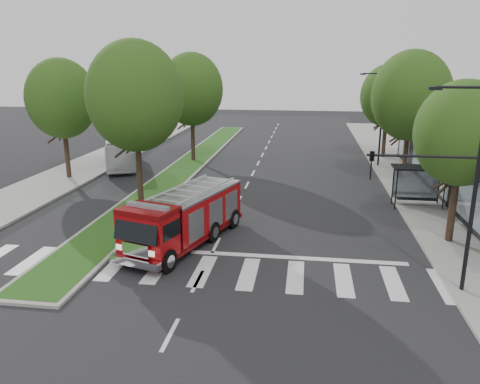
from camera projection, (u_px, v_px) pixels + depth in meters
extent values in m
plane|color=black|center=(216.00, 245.00, 23.17)|extent=(140.00, 140.00, 0.00)
cube|color=gray|center=(430.00, 198.00, 30.98)|extent=(5.00, 80.00, 0.15)
cube|color=gray|center=(50.00, 184.00, 34.67)|extent=(5.00, 80.00, 0.15)
cube|color=gray|center=(188.00, 165.00, 41.15)|extent=(3.00, 50.00, 0.14)
cube|color=#164E16|center=(188.00, 164.00, 41.13)|extent=(2.60, 49.50, 0.02)
cylinder|color=black|center=(396.00, 190.00, 28.56)|extent=(0.08, 0.08, 2.50)
cylinder|color=black|center=(444.00, 192.00, 28.17)|extent=(0.08, 0.08, 2.50)
cylinder|color=black|center=(393.00, 185.00, 29.70)|extent=(0.08, 0.08, 2.50)
cylinder|color=black|center=(439.00, 187.00, 29.32)|extent=(0.08, 0.08, 2.50)
cube|color=black|center=(420.00, 168.00, 28.59)|extent=(3.20, 1.60, 0.12)
cube|color=#8C99A5|center=(416.00, 185.00, 29.59)|extent=(2.80, 0.04, 1.80)
cube|color=black|center=(417.00, 199.00, 29.12)|extent=(2.40, 0.40, 0.08)
cylinder|color=black|center=(453.00, 207.00, 23.01)|extent=(0.36, 0.36, 3.74)
ellipsoid|color=#13350E|center=(462.00, 133.00, 22.04)|extent=(4.40, 4.40, 5.06)
cylinder|color=black|center=(405.00, 155.00, 34.37)|extent=(0.36, 0.36, 4.40)
ellipsoid|color=#13350E|center=(411.00, 96.00, 33.23)|extent=(5.60, 5.60, 6.44)
cylinder|color=black|center=(384.00, 138.00, 43.97)|extent=(0.36, 0.36, 3.96)
ellipsoid|color=#13350E|center=(388.00, 96.00, 42.94)|extent=(5.00, 5.00, 5.75)
cylinder|color=black|center=(139.00, 170.00, 29.10)|extent=(0.36, 0.36, 4.62)
ellipsoid|color=#13350E|center=(135.00, 96.00, 27.90)|extent=(5.80, 5.80, 6.67)
cylinder|color=black|center=(193.00, 138.00, 42.49)|extent=(0.36, 0.36, 4.40)
ellipsoid|color=#13350E|center=(192.00, 89.00, 41.35)|extent=(5.60, 5.60, 6.44)
cylinder|color=black|center=(67.00, 152.00, 35.98)|extent=(0.36, 0.36, 4.18)
ellipsoid|color=#13350E|center=(62.00, 99.00, 34.89)|extent=(5.20, 5.20, 5.98)
cylinder|color=black|center=(474.00, 195.00, 17.33)|extent=(0.16, 0.16, 8.00)
cylinder|color=black|center=(462.00, 87.00, 16.42)|extent=(1.80, 0.10, 0.10)
cube|color=black|center=(435.00, 88.00, 16.55)|extent=(0.45, 0.20, 0.12)
cylinder|color=black|center=(422.00, 156.00, 17.23)|extent=(4.00, 0.10, 0.10)
imported|color=black|center=(371.00, 165.00, 17.58)|extent=(0.18, 0.22, 1.10)
cylinder|color=black|center=(381.00, 121.00, 39.76)|extent=(0.16, 0.16, 8.00)
cylinder|color=black|center=(374.00, 74.00, 38.84)|extent=(1.80, 0.10, 0.10)
cube|color=black|center=(363.00, 74.00, 38.98)|extent=(0.45, 0.20, 0.12)
cube|color=#600507|center=(186.00, 234.00, 23.35)|extent=(4.69, 8.33, 0.24)
cube|color=#94080B|center=(193.00, 211.00, 23.74)|extent=(4.11, 6.52, 1.90)
cube|color=#94080B|center=(149.00, 234.00, 20.52)|extent=(2.78, 2.35, 2.00)
cube|color=#B2B2B7|center=(193.00, 192.00, 23.48)|extent=(4.11, 6.52, 0.11)
cylinder|color=#B2B2B7|center=(178.00, 186.00, 23.79)|extent=(1.82, 5.47, 0.10)
cylinder|color=#B2B2B7|center=(208.00, 190.00, 23.07)|extent=(1.82, 5.47, 0.10)
cube|color=silver|center=(135.00, 262.00, 19.81)|extent=(2.46, 1.07, 0.33)
cube|color=#8C99A5|center=(148.00, 206.00, 20.18)|extent=(2.09, 0.95, 0.17)
cylinder|color=black|center=(127.00, 252.00, 20.99)|extent=(0.63, 1.10, 1.05)
cylinder|color=black|center=(167.00, 261.00, 20.07)|extent=(0.63, 1.10, 1.05)
cylinder|color=black|center=(176.00, 225.00, 24.45)|extent=(0.63, 1.10, 1.05)
cylinder|color=black|center=(212.00, 232.00, 23.54)|extent=(0.63, 1.10, 1.05)
cylinder|color=black|center=(198.00, 213.00, 26.44)|extent=(0.63, 1.10, 1.05)
cylinder|color=black|center=(233.00, 219.00, 25.52)|extent=(0.63, 1.10, 1.05)
imported|color=silver|center=(120.00, 150.00, 41.17)|extent=(5.96, 10.01, 2.75)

